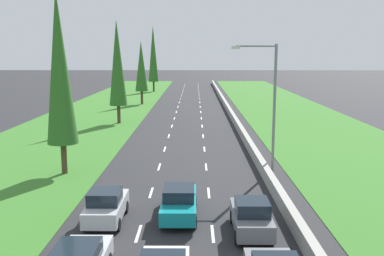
% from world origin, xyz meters
% --- Properties ---
extents(ground_plane, '(300.00, 300.00, 0.00)m').
position_xyz_m(ground_plane, '(0.00, 60.00, 0.00)').
color(ground_plane, '#28282B').
rests_on(ground_plane, ground).
extents(grass_verge_left, '(14.00, 140.00, 0.04)m').
position_xyz_m(grass_verge_left, '(-12.65, 60.00, 0.02)').
color(grass_verge_left, '#387528').
rests_on(grass_verge_left, ground).
extents(grass_verge_right, '(14.00, 140.00, 0.04)m').
position_xyz_m(grass_verge_right, '(14.35, 60.00, 0.02)').
color(grass_verge_right, '#387528').
rests_on(grass_verge_right, ground).
extents(median_barrier, '(0.44, 120.00, 0.85)m').
position_xyz_m(median_barrier, '(5.70, 60.00, 0.42)').
color(median_barrier, '#9E9B93').
rests_on(median_barrier, ground).
extents(lane_markings, '(3.64, 116.00, 0.01)m').
position_xyz_m(lane_markings, '(0.00, 60.00, 0.01)').
color(lane_markings, white).
rests_on(lane_markings, ground).
extents(grey_hatchback_right_lane_third, '(1.74, 3.90, 1.72)m').
position_xyz_m(grey_hatchback_right_lane_third, '(3.55, 21.04, 0.84)').
color(grey_hatchback_right_lane_third, slate).
rests_on(grey_hatchback_right_lane_third, ground).
extents(silver_hatchback_left_lane, '(1.74, 3.90, 1.72)m').
position_xyz_m(silver_hatchback_left_lane, '(-3.53, 22.43, 0.84)').
color(silver_hatchback_left_lane, silver).
rests_on(silver_hatchback_left_lane, ground).
extents(teal_sedan_centre_lane, '(1.82, 4.50, 1.64)m').
position_xyz_m(teal_sedan_centre_lane, '(0.09, 23.11, 0.81)').
color(teal_sedan_centre_lane, teal).
rests_on(teal_sedan_centre_lane, ground).
extents(poplar_tree_second, '(2.12, 2.12, 12.65)m').
position_xyz_m(poplar_tree_second, '(-8.25, 31.16, 7.38)').
color(poplar_tree_second, '#4C3823').
rests_on(poplar_tree_second, ground).
extents(poplar_tree_third, '(2.11, 2.11, 12.21)m').
position_xyz_m(poplar_tree_third, '(-8.21, 52.99, 7.16)').
color(poplar_tree_third, '#4C3823').
rests_on(poplar_tree_third, ground).
extents(poplar_tree_fourth, '(2.06, 2.06, 10.23)m').
position_xyz_m(poplar_tree_fourth, '(-7.78, 72.21, 6.16)').
color(poplar_tree_fourth, '#4C3823').
rests_on(poplar_tree_fourth, ground).
extents(poplar_tree_fifth, '(2.15, 2.15, 14.06)m').
position_xyz_m(poplar_tree_fifth, '(-8.03, 95.38, 8.08)').
color(poplar_tree_fifth, '#4C3823').
rests_on(poplar_tree_fifth, ground).
extents(street_light_mast, '(3.20, 0.28, 9.00)m').
position_xyz_m(street_light_mast, '(6.17, 32.11, 5.23)').
color(street_light_mast, gray).
rests_on(street_light_mast, ground).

